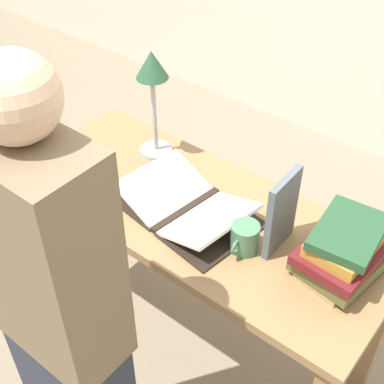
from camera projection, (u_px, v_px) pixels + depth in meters
name	position (u px, v px, depth m)	size (l,w,h in m)	color
ground_plane	(196.00, 336.00, 2.39)	(12.00, 12.00, 0.00)	gray
reading_desk	(197.00, 233.00, 1.97)	(1.42, 0.58, 0.78)	#937047
open_book	(186.00, 206.00, 1.86)	(0.53, 0.38, 0.09)	black
book_stack_tall	(344.00, 251.00, 1.61)	(0.25, 0.31, 0.18)	tan
book_standing_upright	(282.00, 213.00, 1.67)	(0.03, 0.17, 0.28)	slate
reading_lamp	(153.00, 80.00, 1.94)	(0.13, 0.13, 0.44)	#ADADB2
coffee_mug	(245.00, 238.00, 1.71)	(0.09, 0.13, 0.10)	#4C7F5B
person_reader	(65.00, 331.00, 1.47)	(0.36, 0.21, 1.62)	#2D3342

